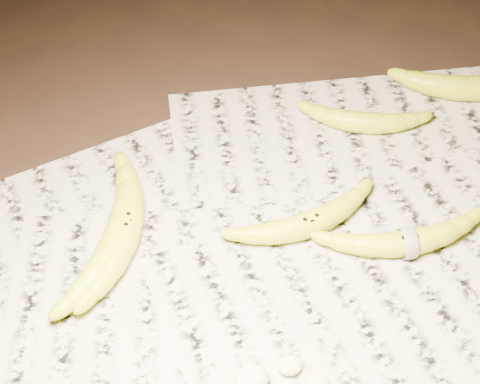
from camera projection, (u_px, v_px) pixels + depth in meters
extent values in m
plane|color=black|center=(263.00, 241.00, 0.90)|extent=(3.00, 3.00, 0.00)
cube|color=#B3AF99|center=(279.00, 261.00, 0.88)|extent=(0.90, 0.70, 0.01)
torus|color=white|center=(408.00, 241.00, 0.87)|extent=(0.00, 0.04, 0.04)
ellipsoid|color=#F6F1BE|center=(251.00, 377.00, 0.76)|extent=(0.04, 0.03, 0.02)
ellipsoid|color=#F6F1BE|center=(318.00, 382.00, 0.76)|extent=(0.03, 0.02, 0.02)
ellipsoid|color=#F6F1BE|center=(290.00, 364.00, 0.77)|extent=(0.03, 0.03, 0.02)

